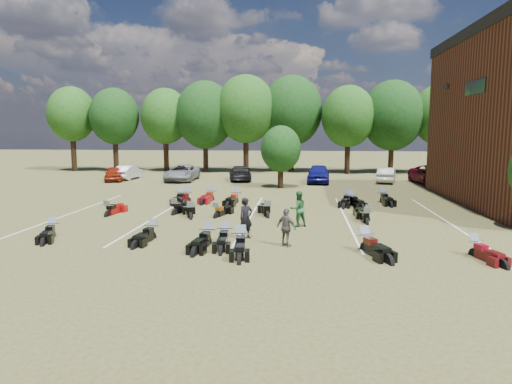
# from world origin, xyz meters

# --- Properties ---
(ground) EXTENTS (160.00, 160.00, 0.00)m
(ground) POSITION_xyz_m (0.00, 0.00, 0.00)
(ground) COLOR brown
(ground) RESTS_ON ground
(car_0) EXTENTS (2.77, 4.08, 1.29)m
(car_0) POSITION_xyz_m (-17.26, 18.85, 0.64)
(car_0) COLOR maroon
(car_0) RESTS_ON ground
(car_1) EXTENTS (1.69, 4.05, 1.30)m
(car_1) POSITION_xyz_m (-16.45, 20.30, 0.65)
(car_1) COLOR #B8B7BB
(car_1) RESTS_ON ground
(car_2) EXTENTS (2.54, 5.34, 1.47)m
(car_2) POSITION_xyz_m (-11.12, 19.52, 0.73)
(car_2) COLOR gray
(car_2) RESTS_ON ground
(car_3) EXTENTS (2.72, 4.97, 1.37)m
(car_3) POSITION_xyz_m (-5.93, 20.40, 0.68)
(car_3) COLOR black
(car_3) RESTS_ON ground
(car_4) EXTENTS (2.15, 4.78, 1.60)m
(car_4) POSITION_xyz_m (1.13, 19.19, 0.80)
(car_4) COLOR #0D0F60
(car_4) RESTS_ON ground
(car_5) EXTENTS (2.34, 4.26, 1.33)m
(car_5) POSITION_xyz_m (7.08, 20.07, 0.66)
(car_5) COLOR beige
(car_5) RESTS_ON ground
(car_6) EXTENTS (3.29, 6.00, 1.59)m
(car_6) POSITION_xyz_m (10.76, 19.02, 0.80)
(car_6) COLOR #580516
(car_6) RESTS_ON ground
(car_7) EXTENTS (3.89, 5.64, 1.52)m
(car_7) POSITION_xyz_m (12.04, 18.52, 0.76)
(car_7) COLOR #36363B
(car_7) RESTS_ON ground
(person_black) EXTENTS (0.76, 0.73, 1.75)m
(person_black) POSITION_xyz_m (-2.64, -1.88, 0.88)
(person_black) COLOR black
(person_black) RESTS_ON ground
(person_green) EXTENTS (1.03, 0.95, 1.71)m
(person_green) POSITION_xyz_m (-0.46, 0.80, 0.86)
(person_green) COLOR #24622F
(person_green) RESTS_ON ground
(person_grey) EXTENTS (0.96, 0.84, 1.55)m
(person_grey) POSITION_xyz_m (-0.89, -3.06, 0.77)
(person_grey) COLOR #554F49
(person_grey) RESTS_ON ground
(motorcycle_0) EXTENTS (1.25, 2.20, 1.17)m
(motorcycle_0) POSITION_xyz_m (-11.03, -2.37, 0.00)
(motorcycle_0) COLOR black
(motorcycle_0) RESTS_ON ground
(motorcycle_1) EXTENTS (0.91, 2.19, 1.19)m
(motorcycle_1) POSITION_xyz_m (-6.58, -2.38, 0.00)
(motorcycle_1) COLOR black
(motorcycle_1) RESTS_ON ground
(motorcycle_2) EXTENTS (0.94, 2.34, 1.27)m
(motorcycle_2) POSITION_xyz_m (-4.04, -3.07, 0.00)
(motorcycle_2) COLOR black
(motorcycle_2) RESTS_ON ground
(motorcycle_3) EXTENTS (0.89, 2.29, 1.25)m
(motorcycle_3) POSITION_xyz_m (-3.40, -2.77, 0.00)
(motorcycle_3) COLOR black
(motorcycle_3) RESTS_ON ground
(motorcycle_4) EXTENTS (0.99, 2.45, 1.33)m
(motorcycle_4) POSITION_xyz_m (-2.60, -3.73, 0.00)
(motorcycle_4) COLOR black
(motorcycle_4) RESTS_ON ground
(motorcycle_5) EXTENTS (1.49, 2.47, 1.31)m
(motorcycle_5) POSITION_xyz_m (2.14, -3.43, 0.00)
(motorcycle_5) COLOR black
(motorcycle_5) RESTS_ON ground
(motorcycle_6) EXTENTS (1.18, 2.16, 1.15)m
(motorcycle_6) POSITION_xyz_m (6.03, -3.75, 0.00)
(motorcycle_6) COLOR #4C0A0E
(motorcycle_6) RESTS_ON ground
(motorcycle_7) EXTENTS (0.94, 2.26, 1.23)m
(motorcycle_7) POSITION_xyz_m (-10.60, 2.38, 0.00)
(motorcycle_7) COLOR maroon
(motorcycle_7) RESTS_ON ground
(motorcycle_8) EXTENTS (1.23, 2.17, 1.15)m
(motorcycle_8) POSITION_xyz_m (-4.75, 2.59, 0.00)
(motorcycle_8) COLOR black
(motorcycle_8) RESTS_ON ground
(motorcycle_9) EXTENTS (1.22, 2.42, 1.29)m
(motorcycle_9) POSITION_xyz_m (-7.17, 3.25, 0.00)
(motorcycle_9) COLOR black
(motorcycle_9) RESTS_ON ground
(motorcycle_10) EXTENTS (1.43, 2.46, 1.30)m
(motorcycle_10) POSITION_xyz_m (-6.05, 2.18, 0.00)
(motorcycle_10) COLOR black
(motorcycle_10) RESTS_ON ground
(motorcycle_11) EXTENTS (1.24, 2.44, 1.30)m
(motorcycle_11) POSITION_xyz_m (-2.10, 2.95, 0.00)
(motorcycle_11) COLOR black
(motorcycle_11) RESTS_ON ground
(motorcycle_12) EXTENTS (1.03, 2.11, 1.13)m
(motorcycle_12) POSITION_xyz_m (3.06, 2.74, 0.00)
(motorcycle_12) COLOR black
(motorcycle_12) RESTS_ON ground
(motorcycle_13) EXTENTS (0.77, 2.15, 1.18)m
(motorcycle_13) POSITION_xyz_m (2.89, 1.71, 0.00)
(motorcycle_13) COLOR black
(motorcycle_13) RESTS_ON ground
(motorcycle_14) EXTENTS (1.31, 2.35, 1.25)m
(motorcycle_14) POSITION_xyz_m (-7.60, 7.68, 0.00)
(motorcycle_14) COLOR #3F090F
(motorcycle_14) RESTS_ON ground
(motorcycle_15) EXTENTS (1.08, 2.44, 1.31)m
(motorcycle_15) POSITION_xyz_m (-6.15, 8.28, 0.00)
(motorcycle_15) COLOR maroon
(motorcycle_15) RESTS_ON ground
(motorcycle_16) EXTENTS (1.07, 2.50, 1.35)m
(motorcycle_16) POSITION_xyz_m (-7.94, 7.40, 0.00)
(motorcycle_16) COLOR black
(motorcycle_16) RESTS_ON ground
(motorcycle_17) EXTENTS (1.10, 2.50, 1.35)m
(motorcycle_17) POSITION_xyz_m (-4.43, 7.51, 0.00)
(motorcycle_17) COLOR black
(motorcycle_17) RESTS_ON ground
(motorcycle_18) EXTENTS (1.35, 2.42, 1.29)m
(motorcycle_18) POSITION_xyz_m (2.73, 7.37, 0.00)
(motorcycle_18) COLOR black
(motorcycle_18) RESTS_ON ground
(motorcycle_19) EXTENTS (1.04, 2.49, 1.35)m
(motorcycle_19) POSITION_xyz_m (4.81, 8.64, 0.00)
(motorcycle_19) COLOR black
(motorcycle_19) RESTS_ON ground
(motorcycle_20) EXTENTS (1.23, 2.44, 1.30)m
(motorcycle_20) POSITION_xyz_m (2.53, 7.73, 0.00)
(motorcycle_20) COLOR black
(motorcycle_20) RESTS_ON ground
(tree_line) EXTENTS (56.00, 6.00, 9.79)m
(tree_line) POSITION_xyz_m (-1.00, 29.00, 6.31)
(tree_line) COLOR black
(tree_line) RESTS_ON ground
(young_tree_midfield) EXTENTS (3.20, 3.20, 4.70)m
(young_tree_midfield) POSITION_xyz_m (-2.00, 15.50, 3.09)
(young_tree_midfield) COLOR black
(young_tree_midfield) RESTS_ON ground
(parking_lines) EXTENTS (20.10, 14.00, 0.01)m
(parking_lines) POSITION_xyz_m (-3.00, 3.00, 0.01)
(parking_lines) COLOR silver
(parking_lines) RESTS_ON ground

